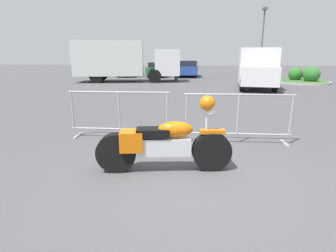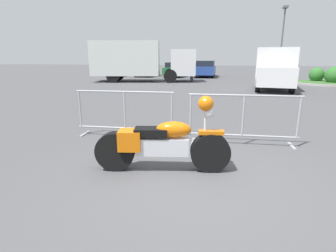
{
  "view_description": "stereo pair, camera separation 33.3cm",
  "coord_description": "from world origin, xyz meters",
  "px_view_note": "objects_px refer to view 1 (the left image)",
  "views": [
    {
      "loc": [
        0.14,
        -3.59,
        1.8
      ],
      "look_at": [
        -0.52,
        0.75,
        0.65
      ],
      "focal_mm": 28.0,
      "sensor_mm": 36.0,
      "label": 1
    },
    {
      "loc": [
        0.47,
        -3.52,
        1.8
      ],
      "look_at": [
        -0.52,
        0.75,
        0.65
      ],
      "focal_mm": 28.0,
      "sensor_mm": 36.0,
      "label": 2
    }
  ],
  "objects_px": {
    "parked_car_tan": "(129,69)",
    "motorcycle": "(164,143)",
    "delivery_van": "(257,67)",
    "pedestrian": "(176,70)",
    "parked_car_silver": "(102,69)",
    "parked_car_blue": "(188,69)",
    "parked_car_green": "(158,69)",
    "street_lamp": "(263,33)",
    "box_truck": "(121,60)",
    "crowd_barrier_near": "(119,114)",
    "crowd_barrier_far": "(238,118)"
  },
  "relations": [
    {
      "from": "pedestrian",
      "to": "parked_car_green",
      "type": "bearing_deg",
      "value": 108.25
    },
    {
      "from": "delivery_van",
      "to": "street_lamp",
      "type": "distance_m",
      "value": 7.57
    },
    {
      "from": "parked_car_silver",
      "to": "parked_car_blue",
      "type": "distance_m",
      "value": 8.61
    },
    {
      "from": "parked_car_silver",
      "to": "parked_car_green",
      "type": "distance_m",
      "value": 5.74
    },
    {
      "from": "crowd_barrier_near",
      "to": "parked_car_tan",
      "type": "distance_m",
      "value": 20.52
    },
    {
      "from": "crowd_barrier_near",
      "to": "delivery_van",
      "type": "distance_m",
      "value": 12.01
    },
    {
      "from": "crowd_barrier_far",
      "to": "parked_car_tan",
      "type": "height_order",
      "value": "parked_car_tan"
    },
    {
      "from": "motorcycle",
      "to": "street_lamp",
      "type": "bearing_deg",
      "value": 64.94
    },
    {
      "from": "parked_car_green",
      "to": "street_lamp",
      "type": "relative_size",
      "value": 0.71
    },
    {
      "from": "crowd_barrier_near",
      "to": "motorcycle",
      "type": "bearing_deg",
      "value": -51.69
    },
    {
      "from": "box_truck",
      "to": "delivery_van",
      "type": "bearing_deg",
      "value": -29.41
    },
    {
      "from": "crowd_barrier_near",
      "to": "parked_car_silver",
      "type": "height_order",
      "value": "parked_car_silver"
    },
    {
      "from": "parked_car_tan",
      "to": "parked_car_blue",
      "type": "height_order",
      "value": "parked_car_blue"
    },
    {
      "from": "parked_car_silver",
      "to": "street_lamp",
      "type": "height_order",
      "value": "street_lamp"
    },
    {
      "from": "pedestrian",
      "to": "street_lamp",
      "type": "xyz_separation_m",
      "value": [
        6.66,
        3.91,
        2.79
      ]
    },
    {
      "from": "parked_car_silver",
      "to": "parked_car_tan",
      "type": "bearing_deg",
      "value": -94.7
    },
    {
      "from": "delivery_van",
      "to": "parked_car_tan",
      "type": "bearing_deg",
      "value": -124.72
    },
    {
      "from": "crowd_barrier_far",
      "to": "street_lamp",
      "type": "xyz_separation_m",
      "value": [
        3.61,
        18.0,
        3.16
      ]
    },
    {
      "from": "box_truck",
      "to": "parked_car_green",
      "type": "height_order",
      "value": "box_truck"
    },
    {
      "from": "crowd_barrier_far",
      "to": "delivery_van",
      "type": "bearing_deg",
      "value": 78.85
    },
    {
      "from": "parked_car_silver",
      "to": "parked_car_green",
      "type": "height_order",
      "value": "parked_car_silver"
    },
    {
      "from": "box_truck",
      "to": "parked_car_tan",
      "type": "height_order",
      "value": "box_truck"
    },
    {
      "from": "parked_car_silver",
      "to": "parked_car_tan",
      "type": "xyz_separation_m",
      "value": [
        2.87,
        -0.18,
        -0.0
      ]
    },
    {
      "from": "crowd_barrier_near",
      "to": "parked_car_blue",
      "type": "distance_m",
      "value": 20.15
    },
    {
      "from": "delivery_van",
      "to": "parked_car_tan",
      "type": "distance_m",
      "value": 13.67
    },
    {
      "from": "parked_car_tan",
      "to": "motorcycle",
      "type": "bearing_deg",
      "value": -162.8
    },
    {
      "from": "crowd_barrier_near",
      "to": "crowd_barrier_far",
      "type": "xyz_separation_m",
      "value": [
        2.63,
        0.0,
        0.0
      ]
    },
    {
      "from": "parked_car_tan",
      "to": "pedestrian",
      "type": "height_order",
      "value": "pedestrian"
    },
    {
      "from": "box_truck",
      "to": "street_lamp",
      "type": "relative_size",
      "value": 1.41
    },
    {
      "from": "motorcycle",
      "to": "delivery_van",
      "type": "relative_size",
      "value": 0.42
    },
    {
      "from": "crowd_barrier_near",
      "to": "street_lamp",
      "type": "xyz_separation_m",
      "value": [
        6.24,
        18.0,
        3.16
      ]
    },
    {
      "from": "parked_car_silver",
      "to": "crowd_barrier_far",
      "type": "bearing_deg",
      "value": -151.61
    },
    {
      "from": "delivery_van",
      "to": "pedestrian",
      "type": "height_order",
      "value": "delivery_van"
    },
    {
      "from": "parked_car_silver",
      "to": "parked_car_blue",
      "type": "xyz_separation_m",
      "value": [
        8.6,
        0.26,
        0.06
      ]
    },
    {
      "from": "box_truck",
      "to": "parked_car_blue",
      "type": "bearing_deg",
      "value": 41.82
    },
    {
      "from": "parked_car_green",
      "to": "pedestrian",
      "type": "xyz_separation_m",
      "value": [
        2.44,
        -5.63,
        0.23
      ]
    },
    {
      "from": "motorcycle",
      "to": "parked_car_tan",
      "type": "height_order",
      "value": "parked_car_tan"
    },
    {
      "from": "pedestrian",
      "to": "delivery_van",
      "type": "bearing_deg",
      "value": -35.86
    },
    {
      "from": "crowd_barrier_far",
      "to": "parked_car_blue",
      "type": "bearing_deg",
      "value": 97.41
    },
    {
      "from": "delivery_van",
      "to": "street_lamp",
      "type": "height_order",
      "value": "street_lamp"
    },
    {
      "from": "box_truck",
      "to": "parked_car_tan",
      "type": "distance_m",
      "value": 6.03
    },
    {
      "from": "parked_car_tan",
      "to": "street_lamp",
      "type": "xyz_separation_m",
      "value": [
        11.97,
        -1.71,
        3.01
      ]
    },
    {
      "from": "crowd_barrier_far",
      "to": "parked_car_silver",
      "type": "distance_m",
      "value": 22.84
    },
    {
      "from": "motorcycle",
      "to": "parked_car_blue",
      "type": "bearing_deg",
      "value": 82.43
    },
    {
      "from": "box_truck",
      "to": "parked_car_blue",
      "type": "xyz_separation_m",
      "value": [
        4.55,
        6.28,
        -0.87
      ]
    },
    {
      "from": "crowd_barrier_near",
      "to": "pedestrian",
      "type": "distance_m",
      "value": 14.1
    },
    {
      "from": "parked_car_blue",
      "to": "crowd_barrier_near",
      "type": "bearing_deg",
      "value": 178.94
    },
    {
      "from": "delivery_van",
      "to": "street_lamp",
      "type": "bearing_deg",
      "value": 173.29
    },
    {
      "from": "pedestrian",
      "to": "parked_car_silver",
      "type": "bearing_deg",
      "value": 139.46
    },
    {
      "from": "delivery_van",
      "to": "parked_car_green",
      "type": "height_order",
      "value": "delivery_van"
    }
  ]
}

